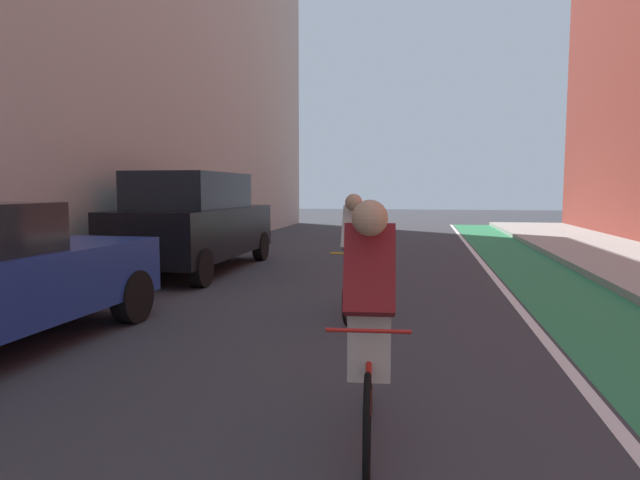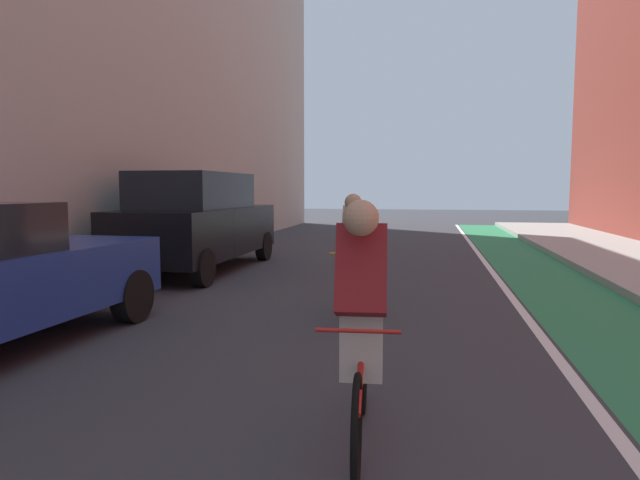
# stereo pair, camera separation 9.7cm
# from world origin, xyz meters

# --- Properties ---
(ground_plane) EXTENTS (74.54, 74.54, 0.00)m
(ground_plane) POSITION_xyz_m (0.00, 12.94, 0.00)
(ground_plane) COLOR #38383D
(bike_lane_paint) EXTENTS (1.60, 33.88, 0.00)m
(bike_lane_paint) POSITION_xyz_m (3.50, 14.94, 0.00)
(bike_lane_paint) COLOR #2D8451
(bike_lane_paint) RESTS_ON ground
(lane_divider_stripe) EXTENTS (0.12, 33.88, 0.00)m
(lane_divider_stripe) POSITION_xyz_m (2.60, 14.94, 0.00)
(lane_divider_stripe) COLOR white
(lane_divider_stripe) RESTS_ON ground
(parked_suv_black) EXTENTS (1.85, 4.68, 1.98)m
(parked_suv_black) POSITION_xyz_m (-3.24, 16.33, 1.02)
(parked_suv_black) COLOR black
(parked_suv_black) RESTS_ON ground
(cyclist_mid) EXTENTS (0.48, 1.70, 1.60)m
(cyclist_mid) POSITION_xyz_m (0.90, 9.43, 0.81)
(cyclist_mid) COLOR black
(cyclist_mid) RESTS_ON ground
(cyclist_trailing) EXTENTS (0.48, 1.70, 1.60)m
(cyclist_trailing) POSITION_xyz_m (0.39, 13.03, 0.85)
(cyclist_trailing) COLOR black
(cyclist_trailing) RESTS_ON ground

